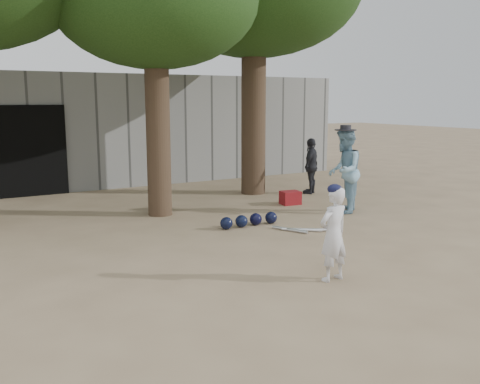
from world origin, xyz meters
TOP-DOWN VIEW (x-y plane):
  - ground at (0.00, 0.00)m, footprint 70.00×70.00m
  - boy_player at (0.99, -0.70)m, footprint 0.48×0.35m
  - spectator_blue at (3.96, 2.46)m, footprint 1.07×1.06m
  - spectator_dark at (4.83, 4.64)m, footprint 0.86×0.74m
  - red_bag at (3.54, 3.73)m, footprint 0.46×0.38m
  - back_building at (-0.00, 10.33)m, footprint 16.00×5.24m
  - helmet_row at (1.63, 2.41)m, footprint 1.19×0.27m
  - bat_pile at (2.25, 1.60)m, footprint 0.85×0.79m

SIDE VIEW (x-z plane):
  - ground at x=0.00m, z-range 0.00..0.00m
  - bat_pile at x=2.25m, z-range 0.00..0.06m
  - helmet_row at x=1.63m, z-range 0.00..0.23m
  - red_bag at x=3.54m, z-range 0.00..0.30m
  - boy_player at x=0.99m, z-range 0.00..1.24m
  - spectator_dark at x=4.83m, z-range 0.00..1.38m
  - spectator_blue at x=3.96m, z-range 0.00..1.75m
  - back_building at x=0.00m, z-range 0.00..3.00m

